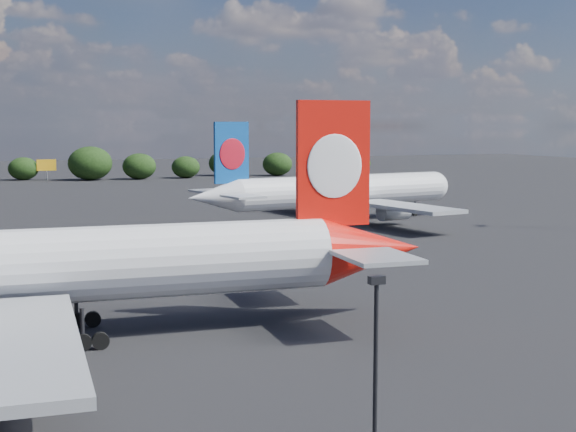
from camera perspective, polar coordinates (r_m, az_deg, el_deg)
name	(u,v)px	position (r m, az deg, el deg)	size (l,w,h in m)	color
ground	(21,246)	(101.29, -18.46, -2.03)	(500.00, 500.00, 0.00)	black
qantas_airliner	(73,267)	(55.39, -15.04, -3.54)	(49.41, 46.95, 16.14)	silver
china_southern_airliner	(334,192)	(119.57, 3.30, 1.72)	(45.48, 43.42, 14.87)	silver
apron_lamp_post	(375,390)	(28.38, 6.22, -12.19)	(0.55, 0.30, 9.22)	black
billboard_yellow	(46,166)	(223.02, -16.80, 3.46)	(5.00, 0.30, 5.50)	#F2AC15
horizon_treeline	(30,167)	(221.22, -17.85, 3.36)	(201.94, 15.99, 9.31)	black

